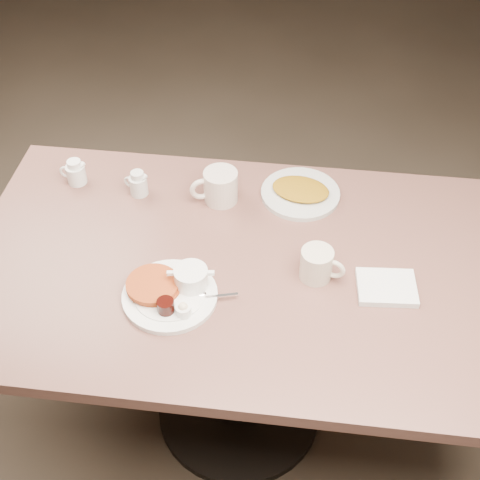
# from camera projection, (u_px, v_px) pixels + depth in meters

# --- Properties ---
(room) EXTENTS (7.04, 8.04, 2.84)m
(room) POSITION_uv_depth(u_px,v_px,m) (239.00, 42.00, 1.33)
(room) COLOR #4C3F33
(room) RESTS_ON ground
(diner_table) EXTENTS (1.50, 0.90, 0.75)m
(diner_table) POSITION_uv_depth(u_px,v_px,m) (239.00, 304.00, 1.90)
(diner_table) COLOR #84564C
(diner_table) RESTS_ON ground
(main_plate) EXTENTS (0.31, 0.28, 0.07)m
(main_plate) POSITION_uv_depth(u_px,v_px,m) (172.00, 290.00, 1.68)
(main_plate) COLOR white
(main_plate) RESTS_ON diner_table
(coffee_mug_near) EXTENTS (0.13, 0.11, 0.09)m
(coffee_mug_near) POSITION_uv_depth(u_px,v_px,m) (318.00, 264.00, 1.72)
(coffee_mug_near) COLOR beige
(coffee_mug_near) RESTS_ON diner_table
(napkin) EXTENTS (0.16, 0.13, 0.02)m
(napkin) POSITION_uv_depth(u_px,v_px,m) (387.00, 287.00, 1.71)
(napkin) COLOR white
(napkin) RESTS_ON diner_table
(coffee_mug_far) EXTENTS (0.16, 0.13, 0.10)m
(coffee_mug_far) POSITION_uv_depth(u_px,v_px,m) (219.00, 187.00, 1.94)
(coffee_mug_far) COLOR silver
(coffee_mug_far) RESTS_ON diner_table
(creamer_left) EXTENTS (0.09, 0.08, 0.08)m
(creamer_left) POSITION_uv_depth(u_px,v_px,m) (76.00, 173.00, 2.00)
(creamer_left) COLOR white
(creamer_left) RESTS_ON diner_table
(creamer_right) EXTENTS (0.08, 0.07, 0.08)m
(creamer_right) POSITION_uv_depth(u_px,v_px,m) (138.00, 184.00, 1.97)
(creamer_right) COLOR silver
(creamer_right) RESTS_ON diner_table
(hash_plate) EXTENTS (0.28, 0.28, 0.04)m
(hash_plate) POSITION_uv_depth(u_px,v_px,m) (300.00, 192.00, 1.97)
(hash_plate) COLOR beige
(hash_plate) RESTS_ON diner_table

